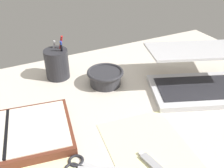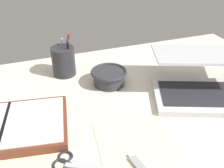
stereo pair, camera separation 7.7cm
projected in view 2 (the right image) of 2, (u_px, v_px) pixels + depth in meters
desk_top at (128, 123)px, 73.77cm from camera, size 140.00×100.00×2.00cm
laptop at (204, 81)px, 82.97cm from camera, size 41.13×39.00×13.47cm
bowl at (109, 76)px, 89.01cm from camera, size 13.05×13.05×5.41cm
pen_cup at (64, 61)px, 93.70cm from camera, size 8.65×8.65×15.90cm
planner at (5, 127)px, 68.82cm from camera, size 36.62×26.57×3.02cm
scissors at (68, 162)px, 59.94cm from camera, size 12.03×10.96×0.80cm
paper_sheet_front at (141, 153)px, 62.67cm from camera, size 23.25×29.39×0.16cm
paper_sheet_beside_planner at (31, 164)px, 59.93cm from camera, size 18.80×24.53×0.16cm
usb_drive at (139, 165)px, 58.98cm from camera, size 3.05×7.37×1.00cm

